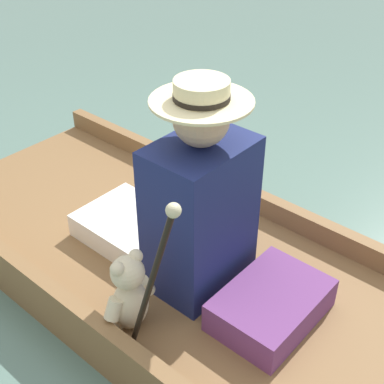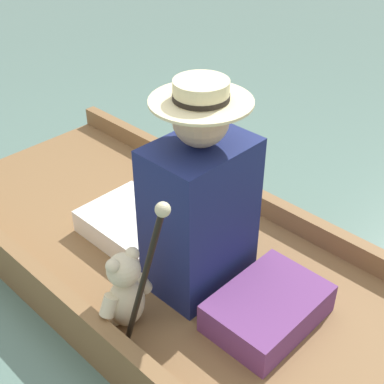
# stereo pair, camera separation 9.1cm
# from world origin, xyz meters

# --- Properties ---
(ground_plane) EXTENTS (16.00, 16.00, 0.00)m
(ground_plane) POSITION_xyz_m (0.00, 0.00, 0.00)
(ground_plane) COLOR slate
(punt_boat) EXTENTS (1.09, 2.56, 0.25)m
(punt_boat) POSITION_xyz_m (0.00, 0.00, 0.08)
(punt_boat) COLOR brown
(punt_boat) RESTS_ON ground_plane
(seat_cushion) EXTENTS (0.44, 0.31, 0.13)m
(seat_cushion) POSITION_xyz_m (-0.02, -0.52, 0.21)
(seat_cushion) COLOR #6B3875
(seat_cushion) RESTS_ON punt_boat
(seated_person) EXTENTS (0.40, 0.81, 0.87)m
(seated_person) POSITION_xyz_m (-0.03, -0.11, 0.46)
(seated_person) COLOR white
(seated_person) RESTS_ON punt_boat
(teddy_bear) EXTENTS (0.24, 0.14, 0.34)m
(teddy_bear) POSITION_xyz_m (-0.39, -0.15, 0.30)
(teddy_bear) COLOR beige
(teddy_bear) RESTS_ON punt_boat
(wine_glass) EXTENTS (0.07, 0.07, 0.21)m
(wine_glass) POSITION_xyz_m (0.30, 0.21, 0.27)
(wine_glass) COLOR silver
(wine_glass) RESTS_ON punt_boat
(walking_cane) EXTENTS (0.04, 0.25, 0.73)m
(walking_cane) POSITION_xyz_m (-0.45, -0.36, 0.57)
(walking_cane) COLOR black
(walking_cane) RESTS_ON punt_boat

